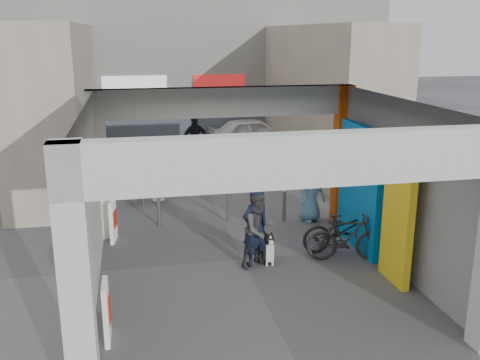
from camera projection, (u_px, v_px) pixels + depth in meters
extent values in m
plane|color=#56565B|center=(243.00, 259.00, 11.56)|extent=(90.00, 90.00, 0.00)
cube|color=silver|center=(76.00, 278.00, 6.73)|extent=(0.40, 0.40, 3.50)
cube|color=silver|center=(99.00, 166.00, 12.40)|extent=(0.40, 0.40, 3.50)
cube|color=#D34E0C|center=(342.00, 154.00, 13.56)|extent=(0.40, 0.40, 3.50)
plane|color=silver|center=(91.00, 205.00, 9.57)|extent=(0.00, 6.40, 6.40)
plane|color=gray|center=(399.00, 187.00, 10.73)|extent=(0.00, 6.40, 6.40)
cube|color=#0B6DB9|center=(360.00, 188.00, 11.89)|extent=(0.15, 2.00, 2.80)
cube|color=yellow|center=(398.00, 214.00, 10.19)|extent=(0.15, 1.00, 2.80)
plane|color=#B5B5B0|center=(254.00, 103.00, 9.68)|extent=(6.40, 6.40, 0.00)
cube|color=silver|center=(225.00, 102.00, 12.65)|extent=(6.40, 0.30, 0.70)
cube|color=silver|center=(308.00, 159.00, 6.89)|extent=(6.40, 0.30, 0.70)
cube|color=silver|center=(224.00, 103.00, 12.83)|extent=(4.20, 0.05, 0.55)
cube|color=silver|center=(178.00, 50.00, 23.72)|extent=(18.00, 4.00, 8.00)
cube|color=#515966|center=(185.00, 124.00, 22.58)|extent=(16.20, 0.06, 1.80)
cube|color=white|center=(134.00, 82.00, 21.72)|extent=(2.60, 0.06, 0.50)
cube|color=red|center=(219.00, 81.00, 22.40)|extent=(2.20, 0.06, 0.50)
cube|color=#AFA891|center=(58.00, 105.00, 17.10)|extent=(2.00, 9.00, 5.00)
cube|color=#AFA891|center=(324.00, 98.00, 18.85)|extent=(2.00, 9.00, 5.00)
cylinder|color=gray|center=(159.00, 209.00, 13.45)|extent=(0.09, 0.09, 0.91)
cylinder|color=gray|center=(228.00, 204.00, 13.75)|extent=(0.09, 0.09, 0.94)
cylinder|color=gray|center=(284.00, 205.00, 13.86)|extent=(0.09, 0.09, 0.82)
cube|color=silver|center=(106.00, 312.00, 8.38)|extent=(0.08, 0.55, 1.00)
cube|color=red|center=(109.00, 309.00, 8.38)|extent=(0.04, 0.39, 0.40)
cube|color=silver|center=(113.00, 221.00, 12.46)|extent=(0.16, 0.56, 1.00)
cube|color=red|center=(115.00, 219.00, 12.45)|extent=(0.10, 0.39, 0.40)
cylinder|color=#A1A1A6|center=(158.00, 189.00, 15.56)|extent=(0.06, 0.06, 0.69)
cylinder|color=#A1A1A6|center=(158.00, 200.00, 15.65)|extent=(0.42, 0.42, 0.02)
cylinder|color=#A1A1A6|center=(157.00, 177.00, 15.47)|extent=(0.67, 0.67, 0.05)
cube|color=#A1A1A6|center=(138.00, 196.00, 15.30)|extent=(0.36, 0.36, 0.43)
cube|color=#A1A1A6|center=(137.00, 180.00, 15.35)|extent=(0.36, 0.05, 0.43)
cube|color=#A1A1A6|center=(173.00, 188.00, 16.14)|extent=(0.36, 0.36, 0.43)
cube|color=#A1A1A6|center=(172.00, 173.00, 16.19)|extent=(0.36, 0.05, 0.43)
cube|color=#A1A1A6|center=(147.00, 188.00, 16.08)|extent=(0.36, 0.36, 0.43)
cube|color=#A1A1A6|center=(146.00, 173.00, 16.13)|extent=(0.36, 0.05, 0.43)
cube|color=black|center=(129.00, 184.00, 16.89)|extent=(1.07, 0.54, 0.27)
cube|color=#18551F|center=(128.00, 181.00, 16.72)|extent=(0.89, 0.31, 0.16)
cube|color=#18551F|center=(128.00, 174.00, 16.80)|extent=(0.89, 0.31, 0.16)
cube|color=#18551F|center=(128.00, 167.00, 16.88)|extent=(0.89, 0.31, 0.16)
cube|color=#18551F|center=(210.00, 163.00, 19.50)|extent=(0.54, 0.48, 0.28)
cube|color=#273E90|center=(210.00, 156.00, 19.42)|extent=(0.54, 0.48, 0.28)
cube|color=black|center=(267.00, 256.00, 11.41)|extent=(0.27, 0.36, 0.27)
cube|color=black|center=(269.00, 250.00, 11.22)|extent=(0.21, 0.18, 0.40)
cube|color=silver|center=(270.00, 253.00, 11.14)|extent=(0.17, 0.03, 0.38)
cylinder|color=silver|center=(267.00, 259.00, 11.18)|extent=(0.05, 0.05, 0.31)
cylinder|color=silver|center=(273.00, 259.00, 11.20)|extent=(0.05, 0.05, 0.31)
sphere|color=black|center=(269.00, 239.00, 11.13)|extent=(0.21, 0.21, 0.21)
cube|color=silver|center=(271.00, 242.00, 11.03)|extent=(0.09, 0.13, 0.07)
cone|color=black|center=(266.00, 234.00, 11.14)|extent=(0.08, 0.08, 0.09)
cone|color=black|center=(271.00, 234.00, 11.16)|extent=(0.08, 0.08, 0.09)
imported|color=black|center=(255.00, 227.00, 11.06)|extent=(0.72, 0.60, 1.69)
imported|color=#3A3A3C|center=(259.00, 229.00, 11.04)|extent=(0.97, 0.88, 1.62)
imported|color=#5A88AF|center=(312.00, 192.00, 13.75)|extent=(0.88, 0.72, 1.55)
imported|color=black|center=(195.00, 140.00, 19.77)|extent=(1.14, 0.66, 1.83)
imported|color=black|center=(343.00, 229.00, 11.91)|extent=(1.93, 0.74, 1.00)
imported|color=black|center=(347.00, 237.00, 11.38)|extent=(1.80, 0.82, 1.04)
imported|color=white|center=(254.00, 133.00, 22.51)|extent=(3.96, 1.82, 1.31)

